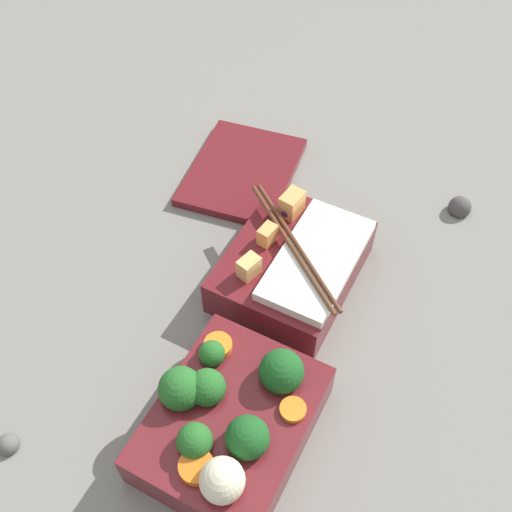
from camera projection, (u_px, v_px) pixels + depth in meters
ground_plane at (267, 349)px, 0.65m from camera, size 3.00×3.00×0.00m
bento_tray_vegetable at (231, 420)px, 0.56m from camera, size 0.18×0.14×0.08m
bento_tray_rice at (294, 264)px, 0.69m from camera, size 0.18×0.16×0.08m
bento_lid at (242, 172)px, 0.81m from camera, size 0.19×0.16×0.01m
pebble_1 at (8, 444)px, 0.58m from camera, size 0.02×0.02×0.02m
pebble_2 at (460, 207)px, 0.77m from camera, size 0.03×0.03×0.03m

